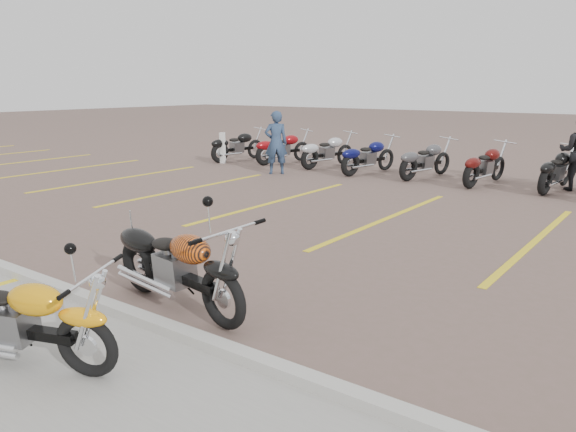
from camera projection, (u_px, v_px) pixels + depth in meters
name	position (u px, v px, depth m)	size (l,w,h in m)	color
ground	(253.00, 273.00, 7.65)	(100.00, 100.00, 0.00)	brown
curb	(135.00, 317.00, 6.07)	(60.00, 0.18, 0.12)	#ADAAA3
parking_stripes	(387.00, 219.00, 10.79)	(38.00, 5.50, 0.01)	yellow
yellow_cruiser	(15.00, 323.00, 5.04)	(1.98, 0.81, 0.85)	black
flame_cruiser	(177.00, 269.00, 6.37)	(2.29, 0.51, 0.95)	black
person_a	(276.00, 143.00, 16.07)	(0.66, 0.43, 1.80)	navy
bollard	(223.00, 148.00, 18.40)	(0.15, 0.15, 1.00)	silver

